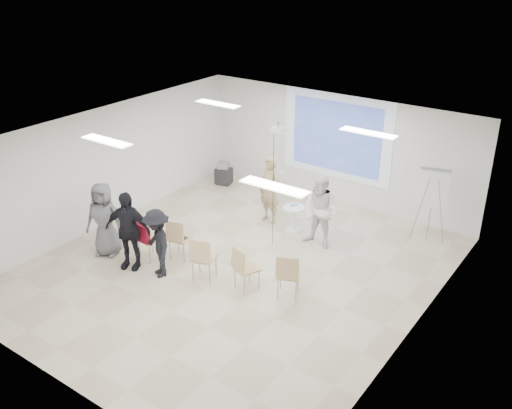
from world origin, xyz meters
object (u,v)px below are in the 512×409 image
Objects in this scene: player_right at (321,207)px; chair_right_inner at (243,266)px; audience_mid at (157,239)px; audience_outer at (104,215)px; chair_right_far at (288,273)px; audience_left at (127,225)px; player_left at (270,186)px; chair_left_inner at (178,236)px; av_cart at (224,174)px; pedestal_table at (294,217)px; chair_center at (202,256)px; chair_far_left at (125,223)px; flipchart_easel at (433,189)px; chair_left_mid at (147,237)px; laptop at (181,236)px.

player_right reaches higher than chair_right_inner.
audience_outer reaches higher than audience_mid.
audience_left reaches higher than chair_right_far.
player_left is 2.87m from chair_left_inner.
audience_mid reaches higher than chair_right_inner.
player_right is 2.92× the size of av_cart.
chair_right_inner reaches higher than av_cart.
chair_center reaches higher than pedestal_table.
audience_outer is at bearing -66.50° from chair_far_left.
audience_left is 1.05× the size of audience_outer.
chair_right_far is 0.53× the size of flipchart_easel.
pedestal_table is 4.08m from chair_far_left.
player_right is at bearing 53.27° from chair_far_left.
player_left is 3.67m from chair_far_left.
chair_left_mid is at bearing -151.42° from flipchart_easel.
pedestal_table is 0.72× the size of chair_left_inner.
chair_center is (-0.34, -3.06, 0.22)m from pedestal_table.
chair_right_far is at bearing 48.64° from audience_mid.
audience_mid is at bearing 0.03° from chair_far_left.
player_right is at bearing 103.71° from chair_right_inner.
chair_right_far is 6.18m from av_cart.
av_cart is at bearing 153.50° from chair_right_inner.
chair_right_far is (1.80, 0.50, -0.02)m from chair_center.
audience_left is 0.79m from audience_mid.
laptop is at bearing 87.90° from chair_left_inner.
audience_mid is at bearing -140.88° from chair_right_inner.
player_right reaches higher than laptop.
audience_left is at bearing -100.45° from player_left.
chair_center is (0.44, -3.17, -0.40)m from player_left.
chair_left_inner is 0.83m from audience_mid.
pedestal_table is at bearing 65.39° from chair_center.
chair_right_far is 3.64m from audience_left.
audience_mid is 0.94× the size of flipchart_easel.
laptop is 0.95m from audience_mid.
pedestal_table is 3.09m from chair_center.
laptop is (-1.05, 0.49, -0.07)m from chair_center.
player_left is at bearing -42.63° from av_cart.
player_left is (-0.78, 0.10, 0.62)m from pedestal_table.
player_right is at bearing 79.39° from chair_right_far.
player_left is 3.22m from chair_center.
chair_left_inner is at bearing -150.71° from flipchart_easel.
av_cart is (-1.93, 4.06, -0.26)m from chair_left_inner.
audience_left is at bearing 171.32° from chair_right_far.
chair_left_inner is at bearing 3.91° from audience_outer.
chair_left_inner is 1.00× the size of chair_right_far.
pedestal_table is at bearing 100.69° from audience_mid.
audience_outer is 2.85× the size of av_cart.
av_cart is at bearing 161.28° from player_left.
chair_left_mid is at bearing 5.31° from chair_far_left.
audience_outer reaches higher than chair_far_left.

